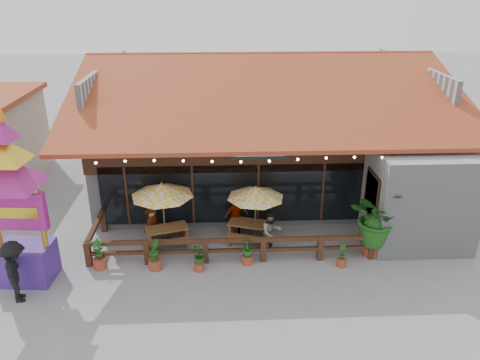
{
  "coord_description": "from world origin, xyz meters",
  "views": [
    {
      "loc": [
        -1.94,
        -14.37,
        9.05
      ],
      "look_at": [
        -1.21,
        1.5,
        2.24
      ],
      "focal_mm": 35.0,
      "sensor_mm": 36.0,
      "label": 1
    }
  ],
  "objects_px": {
    "pedestrian": "(16,272)",
    "tropical_plant": "(376,218)",
    "picnic_table_left": "(167,233)",
    "umbrella_right": "(256,193)",
    "umbrella_left": "(162,190)",
    "picnic_table_right": "(250,228)",
    "thai_sign_tower": "(9,179)"
  },
  "relations": [
    {
      "from": "pedestrian",
      "to": "tropical_plant",
      "type": "bearing_deg",
      "value": -97.61
    },
    {
      "from": "tropical_plant",
      "to": "picnic_table_left",
      "type": "bearing_deg",
      "value": 172.31
    },
    {
      "from": "umbrella_right",
      "to": "pedestrian",
      "type": "distance_m",
      "value": 8.18
    },
    {
      "from": "umbrella_left",
      "to": "picnic_table_left",
      "type": "relative_size",
      "value": 1.42
    },
    {
      "from": "picnic_table_right",
      "to": "tropical_plant",
      "type": "distance_m",
      "value": 4.55
    },
    {
      "from": "pedestrian",
      "to": "thai_sign_tower",
      "type": "bearing_deg",
      "value": -10.23
    },
    {
      "from": "umbrella_left",
      "to": "thai_sign_tower",
      "type": "distance_m",
      "value": 4.97
    },
    {
      "from": "umbrella_right",
      "to": "tropical_plant",
      "type": "height_order",
      "value": "tropical_plant"
    },
    {
      "from": "thai_sign_tower",
      "to": "pedestrian",
      "type": "relative_size",
      "value": 3.35
    },
    {
      "from": "picnic_table_right",
      "to": "pedestrian",
      "type": "height_order",
      "value": "pedestrian"
    },
    {
      "from": "umbrella_left",
      "to": "umbrella_right",
      "type": "xyz_separation_m",
      "value": [
        3.36,
        -0.01,
        -0.16
      ]
    },
    {
      "from": "tropical_plant",
      "to": "pedestrian",
      "type": "bearing_deg",
      "value": -169.95
    },
    {
      "from": "umbrella_left",
      "to": "picnic_table_left",
      "type": "distance_m",
      "value": 1.65
    },
    {
      "from": "picnic_table_left",
      "to": "thai_sign_tower",
      "type": "relative_size",
      "value": 0.27
    },
    {
      "from": "picnic_table_left",
      "to": "picnic_table_right",
      "type": "bearing_deg",
      "value": 3.26
    },
    {
      "from": "umbrella_right",
      "to": "picnic_table_right",
      "type": "relative_size",
      "value": 1.29
    },
    {
      "from": "picnic_table_left",
      "to": "thai_sign_tower",
      "type": "bearing_deg",
      "value": -155.91
    },
    {
      "from": "tropical_plant",
      "to": "pedestrian",
      "type": "relative_size",
      "value": 1.26
    },
    {
      "from": "umbrella_left",
      "to": "tropical_plant",
      "type": "height_order",
      "value": "tropical_plant"
    },
    {
      "from": "umbrella_left",
      "to": "pedestrian",
      "type": "xyz_separation_m",
      "value": [
        -4.08,
        -3.27,
        -1.11
      ]
    },
    {
      "from": "umbrella_left",
      "to": "pedestrian",
      "type": "distance_m",
      "value": 5.35
    },
    {
      "from": "umbrella_left",
      "to": "thai_sign_tower",
      "type": "xyz_separation_m",
      "value": [
        -4.23,
        -2.16,
        1.46
      ]
    },
    {
      "from": "picnic_table_right",
      "to": "umbrella_left",
      "type": "bearing_deg",
      "value": 179.01
    },
    {
      "from": "thai_sign_tower",
      "to": "tropical_plant",
      "type": "height_order",
      "value": "thai_sign_tower"
    },
    {
      "from": "picnic_table_right",
      "to": "pedestrian",
      "type": "bearing_deg",
      "value": -156.08
    },
    {
      "from": "picnic_table_left",
      "to": "pedestrian",
      "type": "bearing_deg",
      "value": -144.02
    },
    {
      "from": "umbrella_right",
      "to": "picnic_table_left",
      "type": "xyz_separation_m",
      "value": [
        -3.26,
        -0.22,
        -1.47
      ]
    },
    {
      "from": "tropical_plant",
      "to": "pedestrian",
      "type": "distance_m",
      "value": 11.73
    },
    {
      "from": "picnic_table_right",
      "to": "pedestrian",
      "type": "relative_size",
      "value": 0.95
    },
    {
      "from": "picnic_table_left",
      "to": "thai_sign_tower",
      "type": "distance_m",
      "value": 5.66
    },
    {
      "from": "umbrella_right",
      "to": "umbrella_left",
      "type": "bearing_deg",
      "value": 179.8
    },
    {
      "from": "pedestrian",
      "to": "picnic_table_left",
      "type": "bearing_deg",
      "value": -71.68
    }
  ]
}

